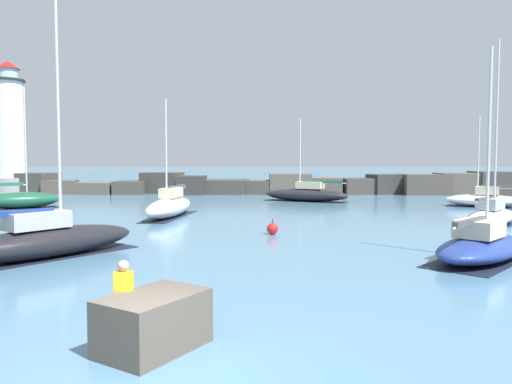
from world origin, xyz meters
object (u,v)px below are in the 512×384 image
object	(u,v)px
sailboat_moored_2	(306,194)
sailboat_moored_6	(484,199)
sailboat_moored_0	(491,215)
sailboat_moored_3	(21,200)
lighthouse	(9,136)
sailboat_moored_1	(170,206)
sailboat_moored_7	(46,240)
person_on_rocks	(124,297)
mooring_buoy_orange_near	(272,229)
sailboat_moored_5	(481,246)

from	to	relation	value
sailboat_moored_2	sailboat_moored_6	size ratio (longest dim) A/B	1.11
sailboat_moored_0	sailboat_moored_6	world-z (taller)	sailboat_moored_0
sailboat_moored_3	sailboat_moored_0	bearing A→B (deg)	-17.21
sailboat_moored_2	sailboat_moored_3	world-z (taller)	sailboat_moored_3
lighthouse	sailboat_moored_1	bearing A→B (deg)	-46.13
sailboat_moored_3	sailboat_moored_1	bearing A→B (deg)	-24.23
sailboat_moored_7	sailboat_moored_6	bearing A→B (deg)	39.17
sailboat_moored_7	person_on_rocks	bearing A→B (deg)	-58.75
sailboat_moored_3	sailboat_moored_6	size ratio (longest dim) A/B	1.29
sailboat_moored_2	sailboat_moored_3	distance (m)	23.95
lighthouse	mooring_buoy_orange_near	size ratio (longest dim) A/B	19.11
sailboat_moored_0	person_on_rocks	bearing A→B (deg)	-130.41
lighthouse	sailboat_moored_5	world-z (taller)	lighthouse
sailboat_moored_6	person_on_rocks	world-z (taller)	sailboat_moored_6
sailboat_moored_5	sailboat_moored_3	bearing A→B (deg)	143.35
lighthouse	mooring_buoy_orange_near	world-z (taller)	lighthouse
lighthouse	sailboat_moored_0	world-z (taller)	lighthouse
sailboat_moored_0	sailboat_moored_5	size ratio (longest dim) A/B	1.34
sailboat_moored_5	sailboat_moored_0	bearing A→B (deg)	63.66
sailboat_moored_0	sailboat_moored_1	xyz separation A→B (m)	(-19.34, 4.21, 0.12)
sailboat_moored_3	mooring_buoy_orange_near	xyz separation A→B (m)	(19.34, -13.56, -0.38)
sailboat_moored_1	sailboat_moored_5	size ratio (longest dim) A/B	1.01
sailboat_moored_1	sailboat_moored_3	world-z (taller)	sailboat_moored_3
lighthouse	person_on_rocks	bearing A→B (deg)	-61.02
sailboat_moored_0	sailboat_moored_3	size ratio (longest dim) A/B	1.13
sailboat_moored_2	sailboat_moored_5	distance (m)	27.38
sailboat_moored_3	sailboat_moored_6	xyz separation A→B (m)	(36.72, 1.66, -0.07)
sailboat_moored_5	sailboat_moored_2	bearing A→B (deg)	98.59
lighthouse	person_on_rocks	distance (m)	53.13
sailboat_moored_1	sailboat_moored_2	distance (m)	16.30
sailboat_moored_1	sailboat_moored_3	xyz separation A→B (m)	(-12.69, 5.71, -0.05)
sailboat_moored_2	sailboat_moored_5	bearing A→B (deg)	-81.41
lighthouse	mooring_buoy_orange_near	distance (m)	42.90
sailboat_moored_6	sailboat_moored_7	world-z (taller)	sailboat_moored_7
mooring_buoy_orange_near	sailboat_moored_0	bearing A→B (deg)	16.03
sailboat_moored_3	sailboat_moored_5	bearing A→B (deg)	-36.65
sailboat_moored_5	mooring_buoy_orange_near	size ratio (longest dim) A/B	10.25
sailboat_moored_5	person_on_rocks	bearing A→B (deg)	-141.78
sailboat_moored_3	person_on_rocks	xyz separation A→B (m)	(16.00, -28.74, 0.30)
sailboat_moored_0	sailboat_moored_7	world-z (taller)	sailboat_moored_0
sailboat_moored_2	sailboat_moored_1	bearing A→B (deg)	-128.81
sailboat_moored_0	sailboat_moored_1	world-z (taller)	sailboat_moored_0
sailboat_moored_2	sailboat_moored_6	xyz separation A→B (m)	(13.82, -5.33, -0.07)
lighthouse	sailboat_moored_7	xyz separation A→B (m)	(20.12, -37.18, -5.81)
sailboat_moored_2	person_on_rocks	distance (m)	36.39
sailboat_moored_2	sailboat_moored_6	distance (m)	14.81
sailboat_moored_2	person_on_rocks	world-z (taller)	sailboat_moored_2
sailboat_moored_6	sailboat_moored_1	bearing A→B (deg)	-162.96
sailboat_moored_0	sailboat_moored_6	size ratio (longest dim) A/B	1.45
lighthouse	sailboat_moored_6	distance (m)	49.31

